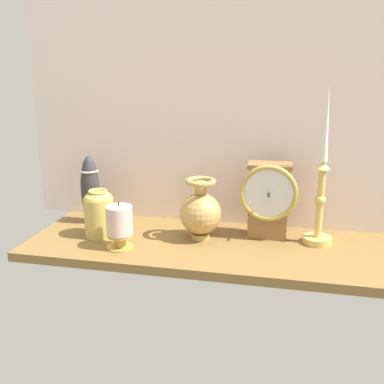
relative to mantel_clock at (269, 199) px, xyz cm
name	(u,v)px	position (x,y,z in cm)	size (l,w,h in cm)	color
ground_plane	(211,247)	(-14.56, -7.62, -12.45)	(100.00, 36.00, 2.40)	brown
back_wall	(223,115)	(-14.56, 10.88, 21.25)	(120.00, 2.00, 65.00)	silver
mantel_clock	(269,199)	(0.00, 0.00, 0.00)	(15.67, 10.40, 21.37)	brown
candlestick_tall_left	(321,193)	(13.56, -1.65, 2.79)	(7.83, 7.83, 42.09)	#D8B75D
brass_vase_bulbous	(200,212)	(-18.03, -5.19, -3.37)	(11.42, 11.42, 17.11)	tan
brass_vase_jar	(99,212)	(-46.15, -8.99, -4.24)	(8.24, 8.24, 13.42)	tan
pillar_candle_front	(119,225)	(-37.39, -16.03, -4.94)	(7.41, 7.41, 12.61)	#B69541
tall_ceramic_vase	(90,189)	(-53.27, 1.33, -0.76)	(5.68, 5.68, 20.67)	#313133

